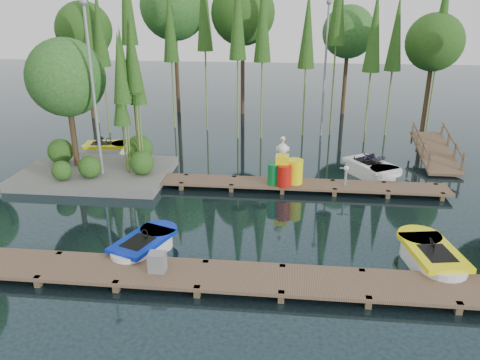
# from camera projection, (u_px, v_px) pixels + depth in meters

# --- Properties ---
(ground_plane) EXTENTS (90.00, 90.00, 0.00)m
(ground_plane) POSITION_uv_depth(u_px,v_px,m) (225.00, 213.00, 16.79)
(ground_plane) COLOR #1E3138
(near_dock) EXTENTS (18.00, 1.50, 0.50)m
(near_dock) POSITION_uv_depth(u_px,v_px,m) (202.00, 275.00, 12.53)
(near_dock) COLOR brown
(near_dock) RESTS_ON ground
(far_dock) EXTENTS (15.00, 1.20, 0.50)m
(far_dock) POSITION_uv_depth(u_px,v_px,m) (258.00, 183.00, 18.93)
(far_dock) COLOR brown
(far_dock) RESTS_ON ground
(island) EXTENTS (6.20, 4.20, 6.75)m
(island) POSITION_uv_depth(u_px,v_px,m) (84.00, 103.00, 19.34)
(island) COLOR slate
(island) RESTS_ON ground
(tree_screen) EXTENTS (34.42, 18.53, 10.31)m
(tree_screen) POSITION_uv_depth(u_px,v_px,m) (213.00, 22.00, 24.66)
(tree_screen) COLOR #422F1C
(tree_screen) RESTS_ON ground
(lamp_island) EXTENTS (0.30, 0.30, 7.25)m
(lamp_island) POSITION_uv_depth(u_px,v_px,m) (92.00, 80.00, 18.15)
(lamp_island) COLOR gray
(lamp_island) RESTS_ON ground
(lamp_rear) EXTENTS (0.30, 0.30, 7.25)m
(lamp_rear) POSITION_uv_depth(u_px,v_px,m) (326.00, 58.00, 25.09)
(lamp_rear) COLOR gray
(lamp_rear) RESTS_ON ground
(ramp) EXTENTS (1.50, 3.94, 1.49)m
(ramp) POSITION_uv_depth(u_px,v_px,m) (435.00, 152.00, 21.72)
(ramp) COLOR brown
(ramp) RESTS_ON ground
(boat_blue) EXTENTS (1.95, 2.75, 0.85)m
(boat_blue) POSITION_uv_depth(u_px,v_px,m) (144.00, 247.00, 13.97)
(boat_blue) COLOR white
(boat_blue) RESTS_ON ground
(boat_yellow_near) EXTENTS (1.74, 3.00, 0.95)m
(boat_yellow_near) POSITION_uv_depth(u_px,v_px,m) (431.00, 258.00, 13.29)
(boat_yellow_near) COLOR white
(boat_yellow_near) RESTS_ON ground
(boat_yellow_far) EXTENTS (2.80, 1.59, 1.32)m
(boat_yellow_far) POSITION_uv_depth(u_px,v_px,m) (107.00, 148.00, 23.23)
(boat_yellow_far) COLOR white
(boat_yellow_far) RESTS_ON ground
(boat_white_far) EXTENTS (2.64, 3.15, 1.37)m
(boat_white_far) POSITION_uv_depth(u_px,v_px,m) (371.00, 169.00, 20.25)
(boat_white_far) COLOR white
(boat_white_far) RESTS_ON ground
(utility_cabinet) EXTENTS (0.44, 0.38, 0.54)m
(utility_cabinet) POSITION_uv_depth(u_px,v_px,m) (157.00, 262.00, 12.53)
(utility_cabinet) COLOR gray
(utility_cabinet) RESTS_ON near_dock
(yellow_barrel) EXTENTS (0.65, 0.65, 0.98)m
(yellow_barrel) POSITION_uv_depth(u_px,v_px,m) (295.00, 171.00, 18.58)
(yellow_barrel) COLOR #FFF50D
(yellow_barrel) RESTS_ON far_dock
(drum_cluster) EXTENTS (1.13, 1.03, 1.95)m
(drum_cluster) POSITION_uv_depth(u_px,v_px,m) (283.00, 170.00, 18.46)
(drum_cluster) COLOR #0C712D
(drum_cluster) RESTS_ON far_dock
(seagull_post) EXTENTS (0.50, 0.27, 0.80)m
(seagull_post) POSITION_uv_depth(u_px,v_px,m) (346.00, 172.00, 18.37)
(seagull_post) COLOR gray
(seagull_post) RESTS_ON far_dock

